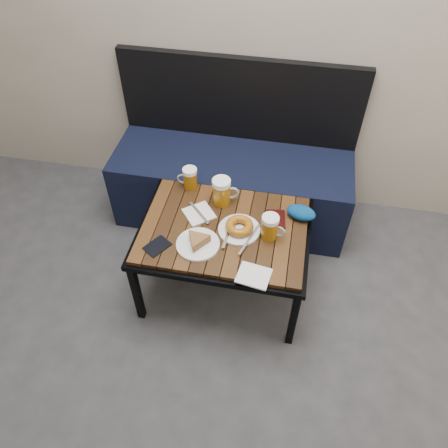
% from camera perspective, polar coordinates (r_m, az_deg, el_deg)
% --- Properties ---
extents(room_shell, '(4.00, 4.00, 4.00)m').
position_cam_1_polar(room_shell, '(0.84, -10.34, 26.32)').
color(room_shell, gray).
rests_on(room_shell, ground).
extents(bench, '(1.40, 0.50, 0.95)m').
position_cam_1_polar(bench, '(2.69, 1.10, 5.89)').
color(bench, black).
rests_on(bench, ground).
extents(cafe_table, '(0.84, 0.62, 0.47)m').
position_cam_1_polar(cafe_table, '(2.16, 0.00, -1.31)').
color(cafe_table, black).
rests_on(cafe_table, ground).
extents(beer_mug_left, '(0.11, 0.08, 0.12)m').
position_cam_1_polar(beer_mug_left, '(2.30, -4.50, 6.00)').
color(beer_mug_left, '#945C0B').
rests_on(beer_mug_left, cafe_table).
extents(beer_mug_centre, '(0.14, 0.11, 0.15)m').
position_cam_1_polar(beer_mug_centre, '(2.20, -0.26, 4.27)').
color(beer_mug_centre, '#945C0B').
rests_on(beer_mug_centre, cafe_table).
extents(beer_mug_right, '(0.12, 0.09, 0.13)m').
position_cam_1_polar(beer_mug_right, '(2.05, 6.06, -0.41)').
color(beer_mug_right, '#945C0B').
rests_on(beer_mug_right, cafe_table).
extents(plate_pie, '(0.21, 0.21, 0.06)m').
position_cam_1_polar(plate_pie, '(2.04, -3.45, -2.37)').
color(plate_pie, white).
rests_on(plate_pie, cafe_table).
extents(plate_bagel, '(0.20, 0.26, 0.06)m').
position_cam_1_polar(plate_bagel, '(2.10, 2.01, -0.48)').
color(plate_bagel, white).
rests_on(plate_bagel, cafe_table).
extents(napkin_left, '(0.19, 0.19, 0.01)m').
position_cam_1_polar(napkin_left, '(2.19, -3.28, 1.37)').
color(napkin_left, white).
rests_on(napkin_left, cafe_table).
extents(napkin_right, '(0.16, 0.14, 0.01)m').
position_cam_1_polar(napkin_right, '(1.94, 3.90, -6.75)').
color(napkin_right, white).
rests_on(napkin_right, cafe_table).
extents(passport_navy, '(0.13, 0.14, 0.01)m').
position_cam_1_polar(passport_navy, '(2.07, -8.72, -2.88)').
color(passport_navy, black).
rests_on(passport_navy, cafe_table).
extents(passport_burgundy, '(0.11, 0.14, 0.01)m').
position_cam_1_polar(passport_burgundy, '(2.18, 6.79, 0.66)').
color(passport_burgundy, black).
rests_on(passport_burgundy, cafe_table).
extents(knit_pouch, '(0.16, 0.12, 0.06)m').
position_cam_1_polar(knit_pouch, '(2.19, 10.04, 1.47)').
color(knit_pouch, navy).
rests_on(knit_pouch, cafe_table).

